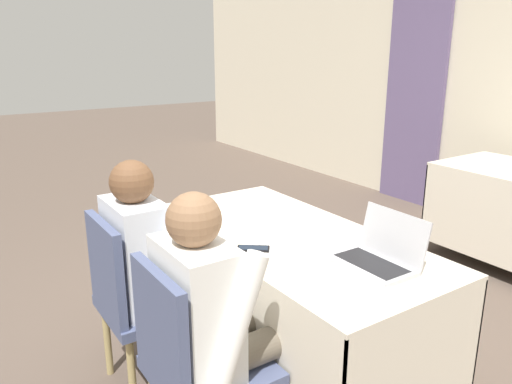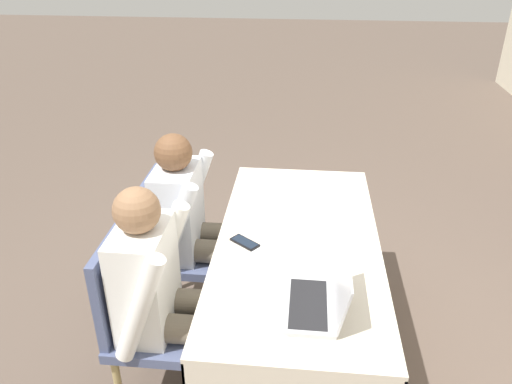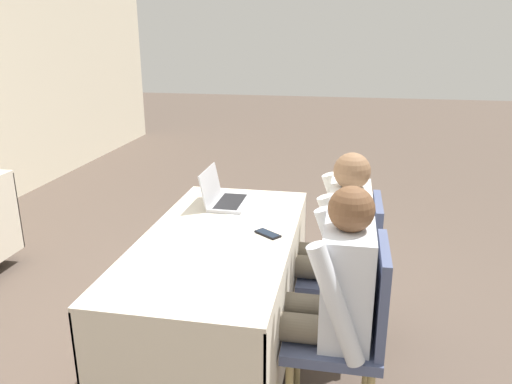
{
  "view_description": "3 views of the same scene",
  "coord_description": "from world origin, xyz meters",
  "px_view_note": "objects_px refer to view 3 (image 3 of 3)",
  "views": [
    {
      "loc": [
        1.8,
        -1.4,
        1.64
      ],
      "look_at": [
        0.0,
        -0.2,
        1.01
      ],
      "focal_mm": 35.0,
      "sensor_mm": 36.0,
      "label": 1
    },
    {
      "loc": [
        2.03,
        0.0,
        2.07
      ],
      "look_at": [
        0.0,
        -0.2,
        1.01
      ],
      "focal_mm": 35.0,
      "sensor_mm": 36.0,
      "label": 2
    },
    {
      "loc": [
        -2.33,
        -0.64,
        1.77
      ],
      "look_at": [
        0.0,
        -0.2,
        1.01
      ],
      "focal_mm": 35.0,
      "sensor_mm": 36.0,
      "label": 3
    }
  ],
  "objects_px": {
    "laptop": "(224,197)",
    "chair_near_right": "(351,266)",
    "cell_phone": "(268,234)",
    "person_white_shirt": "(334,239)",
    "person_checkered_shirt": "(329,292)",
    "chair_near_left": "(350,326)"
  },
  "relations": [
    {
      "from": "person_checkered_shirt",
      "to": "chair_near_left",
      "type": "bearing_deg",
      "value": 90.0
    },
    {
      "from": "chair_near_right",
      "to": "person_checkered_shirt",
      "type": "xyz_separation_m",
      "value": [
        -0.61,
        0.1,
        0.16
      ]
    },
    {
      "from": "chair_near_left",
      "to": "person_checkered_shirt",
      "type": "distance_m",
      "value": 0.19
    },
    {
      "from": "cell_phone",
      "to": "person_checkered_shirt",
      "type": "height_order",
      "value": "person_checkered_shirt"
    },
    {
      "from": "laptop",
      "to": "chair_near_left",
      "type": "xyz_separation_m",
      "value": [
        -0.79,
        -0.78,
        -0.31
      ]
    },
    {
      "from": "cell_phone",
      "to": "person_checkered_shirt",
      "type": "bearing_deg",
      "value": -99.33
    },
    {
      "from": "laptop",
      "to": "person_white_shirt",
      "type": "distance_m",
      "value": 0.72
    },
    {
      "from": "cell_phone",
      "to": "chair_near_left",
      "type": "distance_m",
      "value": 0.63
    },
    {
      "from": "laptop",
      "to": "person_white_shirt",
      "type": "xyz_separation_m",
      "value": [
        -0.18,
        -0.68,
        -0.15
      ]
    },
    {
      "from": "chair_near_left",
      "to": "person_white_shirt",
      "type": "bearing_deg",
      "value": -170.45
    },
    {
      "from": "laptop",
      "to": "person_white_shirt",
      "type": "height_order",
      "value": "person_white_shirt"
    },
    {
      "from": "cell_phone",
      "to": "chair_near_right",
      "type": "height_order",
      "value": "chair_near_right"
    },
    {
      "from": "laptop",
      "to": "cell_phone",
      "type": "xyz_separation_m",
      "value": [
        -0.43,
        -0.34,
        -0.04
      ]
    },
    {
      "from": "chair_near_right",
      "to": "person_checkered_shirt",
      "type": "distance_m",
      "value": 0.64
    },
    {
      "from": "chair_near_left",
      "to": "person_checkered_shirt",
      "type": "bearing_deg",
      "value": -90.0
    },
    {
      "from": "person_white_shirt",
      "to": "cell_phone",
      "type": "bearing_deg",
      "value": -53.62
    },
    {
      "from": "person_white_shirt",
      "to": "chair_near_left",
      "type": "bearing_deg",
      "value": 9.55
    },
    {
      "from": "laptop",
      "to": "chair_near_right",
      "type": "height_order",
      "value": "laptop"
    },
    {
      "from": "cell_phone",
      "to": "person_white_shirt",
      "type": "relative_size",
      "value": 0.13
    },
    {
      "from": "person_checkered_shirt",
      "to": "cell_phone",
      "type": "bearing_deg",
      "value": -136.74
    },
    {
      "from": "chair_near_right",
      "to": "cell_phone",
      "type": "bearing_deg",
      "value": -60.51
    },
    {
      "from": "laptop",
      "to": "chair_near_left",
      "type": "height_order",
      "value": "laptop"
    }
  ]
}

